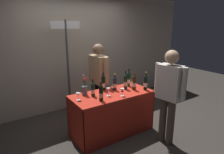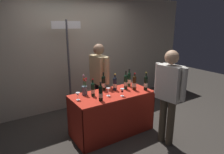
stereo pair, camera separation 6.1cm
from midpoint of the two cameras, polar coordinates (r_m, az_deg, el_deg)
ground_plane at (r=3.80m, az=0.48°, el=-15.65°), size 12.00×12.00×0.00m
back_partition at (r=4.67m, az=-10.01°, el=7.11°), size 6.56×0.12×2.61m
tasting_table at (r=3.56m, az=0.50°, el=-8.48°), size 1.46×0.67×0.76m
featured_wine_bottle at (r=3.58m, az=-2.02°, el=-1.71°), size 0.07×0.07×0.34m
display_bottle_0 at (r=3.59m, az=1.34°, el=-1.88°), size 0.07×0.07×0.31m
display_bottle_1 at (r=3.32m, az=-5.07°, el=-3.56°), size 0.07×0.07×0.31m
display_bottle_2 at (r=3.82m, az=5.47°, el=-0.61°), size 0.07×0.07×0.35m
display_bottle_3 at (r=3.62m, az=7.06°, el=-1.66°), size 0.07×0.07×0.32m
display_bottle_4 at (r=3.11m, az=-2.76°, el=-4.65°), size 0.07×0.07×0.31m
display_bottle_5 at (r=3.65m, az=10.32°, el=-1.68°), size 0.07×0.07×0.34m
display_bottle_6 at (r=3.65m, az=4.52°, el=-1.37°), size 0.07×0.07×0.35m
wine_glass_near_vendor at (r=3.20m, az=-9.43°, el=-5.11°), size 0.07×0.07×0.12m
wine_glass_mid at (r=3.32m, az=3.53°, el=-4.02°), size 0.07×0.07×0.13m
wine_glass_near_taster at (r=3.32m, az=-0.59°, el=-3.84°), size 0.07×0.07×0.14m
flower_vase at (r=3.39m, az=-7.50°, el=-3.34°), size 0.09×0.09×0.36m
brochure_stand at (r=3.75m, az=6.78°, el=-2.16°), size 0.14×0.09×0.14m
vendor_presenter at (r=3.94m, az=-3.31°, el=0.45°), size 0.23×0.59×1.58m
taster_foreground_right at (r=3.23m, az=16.87°, el=-3.81°), size 0.27×0.55×1.58m
booth_signpost at (r=4.19m, az=-12.22°, el=5.49°), size 0.61×0.04×2.04m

